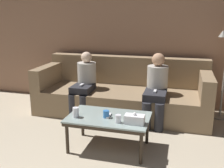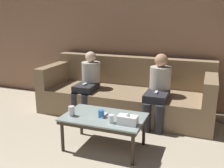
{
  "view_description": "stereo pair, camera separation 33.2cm",
  "coord_description": "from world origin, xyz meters",
  "px_view_note": "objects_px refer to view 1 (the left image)",
  "views": [
    {
      "loc": [
        0.92,
        -0.37,
        1.6
      ],
      "look_at": [
        0.0,
        3.01,
        0.65
      ],
      "focal_mm": 42.0,
      "sensor_mm": 36.0,
      "label": 1
    },
    {
      "loc": [
        1.23,
        -0.26,
        1.6
      ],
      "look_at": [
        0.0,
        3.01,
        0.65
      ],
      "focal_mm": 42.0,
      "sensor_mm": 36.0,
      "label": 2
    }
  ],
  "objects_px": {
    "cup_near_left": "(76,112)",
    "game_remote": "(109,116)",
    "cup_far_center": "(118,119)",
    "coffee_table": "(109,120)",
    "seated_person_mid_left": "(156,87)",
    "couch": "(122,94)",
    "cup_near_right": "(106,114)",
    "tissue_box": "(135,119)",
    "seated_person_left_end": "(85,82)"
  },
  "relations": [
    {
      "from": "couch",
      "to": "seated_person_mid_left",
      "type": "relative_size",
      "value": 2.67
    },
    {
      "from": "seated_person_mid_left",
      "to": "couch",
      "type": "bearing_deg",
      "value": 156.65
    },
    {
      "from": "tissue_box",
      "to": "cup_near_left",
      "type": "bearing_deg",
      "value": 179.8
    },
    {
      "from": "couch",
      "to": "seated_person_left_end",
      "type": "xyz_separation_m",
      "value": [
        -0.57,
        -0.24,
        0.22
      ]
    },
    {
      "from": "coffee_table",
      "to": "game_remote",
      "type": "bearing_deg",
      "value": -93.58
    },
    {
      "from": "tissue_box",
      "to": "seated_person_left_end",
      "type": "xyz_separation_m",
      "value": [
        -1.02,
        1.13,
        0.06
      ]
    },
    {
      "from": "cup_near_right",
      "to": "seated_person_left_end",
      "type": "xyz_separation_m",
      "value": [
        -0.67,
        1.05,
        0.07
      ]
    },
    {
      "from": "cup_near_left",
      "to": "cup_far_center",
      "type": "bearing_deg",
      "value": -2.86
    },
    {
      "from": "tissue_box",
      "to": "seated_person_mid_left",
      "type": "height_order",
      "value": "seated_person_mid_left"
    },
    {
      "from": "cup_far_center",
      "to": "couch",
      "type": "bearing_deg",
      "value": 101.06
    },
    {
      "from": "cup_near_left",
      "to": "game_remote",
      "type": "xyz_separation_m",
      "value": [
        0.37,
        0.12,
        -0.05
      ]
    },
    {
      "from": "cup_near_right",
      "to": "cup_near_left",
      "type": "bearing_deg",
      "value": -167.04
    },
    {
      "from": "cup_near_right",
      "to": "cup_far_center",
      "type": "height_order",
      "value": "cup_far_center"
    },
    {
      "from": "couch",
      "to": "game_remote",
      "type": "bearing_deg",
      "value": -84.58
    },
    {
      "from": "couch",
      "to": "cup_near_left",
      "type": "height_order",
      "value": "couch"
    },
    {
      "from": "cup_near_left",
      "to": "seated_person_left_end",
      "type": "bearing_deg",
      "value": 105.94
    },
    {
      "from": "cup_near_left",
      "to": "cup_near_right",
      "type": "height_order",
      "value": "cup_near_left"
    },
    {
      "from": "cup_near_right",
      "to": "cup_far_center",
      "type": "relative_size",
      "value": 0.95
    },
    {
      "from": "couch",
      "to": "tissue_box",
      "type": "bearing_deg",
      "value": -71.7
    },
    {
      "from": "cup_near_right",
      "to": "tissue_box",
      "type": "distance_m",
      "value": 0.36
    },
    {
      "from": "cup_far_center",
      "to": "game_remote",
      "type": "height_order",
      "value": "cup_far_center"
    },
    {
      "from": "coffee_table",
      "to": "cup_far_center",
      "type": "relative_size",
      "value": 10.45
    },
    {
      "from": "cup_near_left",
      "to": "seated_person_mid_left",
      "type": "xyz_separation_m",
      "value": [
        0.82,
        1.12,
        0.07
      ]
    },
    {
      "from": "tissue_box",
      "to": "seated_person_left_end",
      "type": "relative_size",
      "value": 0.22
    },
    {
      "from": "cup_near_left",
      "to": "seated_person_mid_left",
      "type": "relative_size",
      "value": 0.12
    },
    {
      "from": "cup_far_center",
      "to": "coffee_table",
      "type": "bearing_deg",
      "value": 136.39
    },
    {
      "from": "coffee_table",
      "to": "cup_near_left",
      "type": "distance_m",
      "value": 0.4
    },
    {
      "from": "cup_near_right",
      "to": "game_remote",
      "type": "xyz_separation_m",
      "value": [
        0.02,
        0.04,
        -0.03
      ]
    },
    {
      "from": "seated_person_left_end",
      "to": "coffee_table",
      "type": "bearing_deg",
      "value": -55.61
    },
    {
      "from": "coffee_table",
      "to": "cup_near_right",
      "type": "height_order",
      "value": "cup_near_right"
    },
    {
      "from": "cup_near_left",
      "to": "cup_near_right",
      "type": "distance_m",
      "value": 0.36
    },
    {
      "from": "coffee_table",
      "to": "seated_person_left_end",
      "type": "height_order",
      "value": "seated_person_left_end"
    },
    {
      "from": "couch",
      "to": "game_remote",
      "type": "xyz_separation_m",
      "value": [
        0.12,
        -1.24,
        0.11
      ]
    },
    {
      "from": "game_remote",
      "to": "cup_far_center",
      "type": "bearing_deg",
      "value": -43.61
    },
    {
      "from": "cup_far_center",
      "to": "tissue_box",
      "type": "relative_size",
      "value": 0.42
    },
    {
      "from": "game_remote",
      "to": "seated_person_mid_left",
      "type": "distance_m",
      "value": 1.1
    },
    {
      "from": "tissue_box",
      "to": "seated_person_mid_left",
      "type": "xyz_separation_m",
      "value": [
        0.12,
        1.12,
        0.08
      ]
    },
    {
      "from": "game_remote",
      "to": "seated_person_left_end",
      "type": "relative_size",
      "value": 0.15
    },
    {
      "from": "coffee_table",
      "to": "tissue_box",
      "type": "bearing_deg",
      "value": -20.19
    },
    {
      "from": "cup_near_right",
      "to": "tissue_box",
      "type": "relative_size",
      "value": 0.4
    },
    {
      "from": "cup_near_left",
      "to": "seated_person_left_end",
      "type": "xyz_separation_m",
      "value": [
        -0.32,
        1.13,
        0.06
      ]
    },
    {
      "from": "cup_near_left",
      "to": "game_remote",
      "type": "height_order",
      "value": "cup_near_left"
    },
    {
      "from": "game_remote",
      "to": "cup_near_left",
      "type": "bearing_deg",
      "value": -161.87
    },
    {
      "from": "coffee_table",
      "to": "cup_near_left",
      "type": "relative_size",
      "value": 8.11
    },
    {
      "from": "cup_near_left",
      "to": "game_remote",
      "type": "bearing_deg",
      "value": 18.13
    },
    {
      "from": "cup_near_left",
      "to": "cup_far_center",
      "type": "relative_size",
      "value": 1.29
    },
    {
      "from": "coffee_table",
      "to": "cup_near_left",
      "type": "height_order",
      "value": "cup_near_left"
    },
    {
      "from": "cup_near_right",
      "to": "seated_person_left_end",
      "type": "distance_m",
      "value": 1.24
    },
    {
      "from": "cup_far_center",
      "to": "tissue_box",
      "type": "height_order",
      "value": "tissue_box"
    },
    {
      "from": "coffee_table",
      "to": "seated_person_left_end",
      "type": "bearing_deg",
      "value": 124.39
    }
  ]
}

